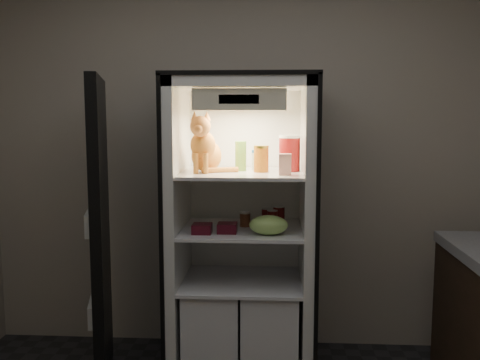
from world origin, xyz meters
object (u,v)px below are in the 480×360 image
at_px(tabby_cat, 205,149).
at_px(parmesan_shaker, 241,156).
at_px(soda_can_c, 272,220).
at_px(mayo_tub, 259,160).
at_px(soda_can_a, 266,217).
at_px(condiment_jar, 245,219).
at_px(refrigerator, 243,249).
at_px(berry_box_left, 202,229).
at_px(soda_can_b, 279,217).
at_px(berry_box_right, 227,228).
at_px(pepper_jar, 290,153).
at_px(salsa_jar, 261,159).
at_px(grape_bag, 268,225).
at_px(cream_carton, 285,164).

distance_m(tabby_cat, parmesan_shaker, 0.23).
bearing_deg(soda_can_c, mayo_tub, 124.16).
bearing_deg(soda_can_a, condiment_jar, -171.74).
relative_size(tabby_cat, parmesan_shaker, 2.02).
height_order(mayo_tub, soda_can_a, mayo_tub).
bearing_deg(tabby_cat, refrigerator, 25.04).
height_order(condiment_jar, berry_box_left, condiment_jar).
xyz_separation_m(tabby_cat, soda_can_b, (0.45, 0.05, -0.42)).
xyz_separation_m(refrigerator, berry_box_right, (-0.08, -0.19, 0.18)).
relative_size(parmesan_shaker, pepper_jar, 0.83).
relative_size(refrigerator, tabby_cat, 5.08).
bearing_deg(tabby_cat, soda_can_b, 12.72).
height_order(salsa_jar, soda_can_c, salsa_jar).
bearing_deg(refrigerator, condiment_jar, -30.80).
bearing_deg(condiment_jar, soda_can_b, -3.99).
xyz_separation_m(pepper_jar, berry_box_right, (-0.37, -0.19, -0.43)).
xyz_separation_m(mayo_tub, condiment_jar, (-0.08, -0.04, -0.37)).
relative_size(pepper_jar, soda_can_c, 1.86).
bearing_deg(condiment_jar, soda_can_c, -25.64).
bearing_deg(grape_bag, parmesan_shaker, 127.79).
xyz_separation_m(pepper_jar, soda_can_b, (-0.06, -0.02, -0.40)).
distance_m(salsa_jar, soda_can_a, 0.38).
relative_size(mayo_tub, berry_box_right, 1.13).
bearing_deg(tabby_cat, pepper_jar, 13.60).
bearing_deg(berry_box_left, refrigerator, 44.40).
height_order(soda_can_a, berry_box_right, soda_can_a).
xyz_separation_m(tabby_cat, condiment_jar, (0.24, 0.07, -0.44)).
height_order(salsa_jar, grape_bag, salsa_jar).
distance_m(parmesan_shaker, mayo_tub, 0.12).
relative_size(parmesan_shaker, soda_can_c, 1.54).
height_order(refrigerator, pepper_jar, refrigerator).
distance_m(mayo_tub, soda_can_a, 0.36).
relative_size(refrigerator, soda_can_a, 16.85).
xyz_separation_m(mayo_tub, cream_carton, (0.16, -0.25, -0.00)).
bearing_deg(parmesan_shaker, pepper_jar, -1.09).
bearing_deg(berry_box_right, tabby_cat, 141.18).
relative_size(refrigerator, grape_bag, 8.30).
height_order(parmesan_shaker, salsa_jar, parmesan_shaker).
distance_m(mayo_tub, soda_can_c, 0.39).
distance_m(pepper_jar, soda_can_a, 0.43).
relative_size(soda_can_c, condiment_jar, 1.28).
relative_size(cream_carton, condiment_jar, 1.31).
height_order(tabby_cat, parmesan_shaker, tabby_cat).
xyz_separation_m(tabby_cat, mayo_tub, (0.33, 0.11, -0.07)).
xyz_separation_m(pepper_jar, condiment_jar, (-0.27, -0.00, -0.41)).
relative_size(refrigerator, berry_box_right, 16.57).
bearing_deg(salsa_jar, berry_box_right, -147.32).
bearing_deg(tabby_cat, soda_can_c, 4.08).
relative_size(parmesan_shaker, cream_carton, 1.50).
height_order(soda_can_a, soda_can_b, soda_can_b).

